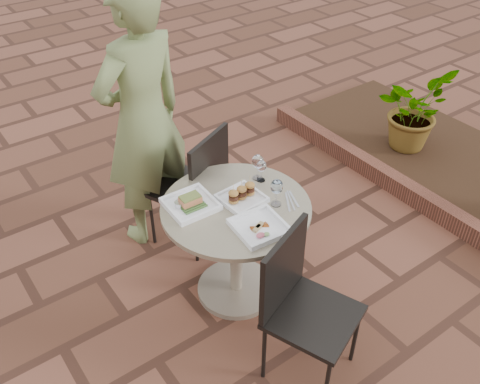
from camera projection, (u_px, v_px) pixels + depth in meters
ground at (268, 298)px, 3.55m from camera, size 60.00×60.00×0.00m
cafe_table at (236, 237)px, 3.32m from camera, size 0.90×0.90×0.73m
chair_far at (197, 181)px, 3.68m from camera, size 0.58×0.58×0.93m
chair_near at (299, 297)px, 2.84m from camera, size 0.57×0.57×0.93m
diner at (143, 120)px, 3.55m from camera, size 0.77×0.58×1.90m
plate_salmon at (191, 203)px, 3.15m from camera, size 0.29×0.29×0.08m
plate_sliders at (242, 196)px, 3.19m from camera, size 0.26×0.26×0.16m
plate_tuna at (259, 227)px, 2.99m from camera, size 0.30×0.30×0.03m
wine_glass_right at (277, 187)px, 3.10m from camera, size 0.08×0.08×0.18m
wine_glass_mid at (258, 162)px, 3.32m from camera, size 0.07×0.07×0.17m
wine_glass_far at (261, 167)px, 3.31m from camera, size 0.06×0.06×0.15m
steel_ramekin at (180, 205)px, 3.14m from camera, size 0.07×0.07×0.05m
cutlery_set at (291, 200)px, 3.21m from camera, size 0.16×0.21×0.00m
planter_curb at (396, 184)px, 4.45m from camera, size 0.12×3.00×0.15m
mulch_bed at (448, 161)px, 4.80m from camera, size 1.30×3.00×0.06m
potted_plant_a at (413, 110)px, 4.75m from camera, size 0.79×0.73×0.72m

